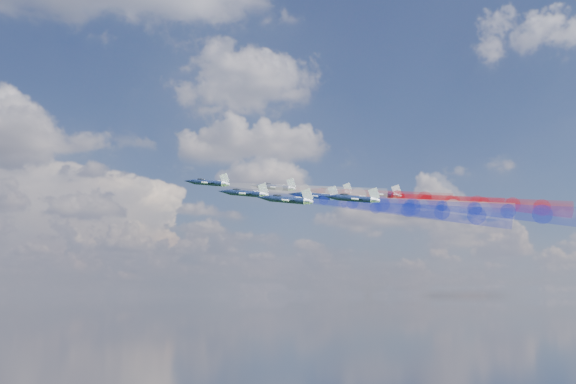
{
  "coord_description": "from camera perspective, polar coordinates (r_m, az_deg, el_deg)",
  "views": [
    {
      "loc": [
        -31.13,
        -159.21,
        147.88
      ],
      "look_at": [
        2.05,
        -0.98,
        174.4
      ],
      "focal_mm": 39.59,
      "sensor_mm": 36.0,
      "label": 1
    }
  ],
  "objects": [
    {
      "name": "jet_rear_left",
      "position": [
        147.1,
        5.95,
        -0.6
      ],
      "size": [
        17.08,
        16.28,
        7.29
      ],
      "primitive_type": null,
      "rotation": [
        0.13,
        -0.2,
        1.07
      ],
      "color": "black"
    },
    {
      "name": "trail_rear_right",
      "position": [
        169.04,
        17.18,
        -0.92
      ],
      "size": [
        38.98,
        23.82,
        10.37
      ],
      "primitive_type": null,
      "rotation": [
        0.13,
        -0.2,
        1.07
      ],
      "color": "red"
    },
    {
      "name": "jet_inner_right",
      "position": [
        175.19,
        -1.17,
        0.42
      ],
      "size": [
        17.08,
        16.28,
        7.29
      ],
      "primitive_type": null,
      "rotation": [
        0.13,
        -0.2,
        1.07
      ],
      "color": "black"
    },
    {
      "name": "jet_inner_left",
      "position": [
        156.74,
        -3.86,
        -0.12
      ],
      "size": [
        17.08,
        16.28,
        7.29
      ],
      "primitive_type": null,
      "rotation": [
        0.13,
        -0.2,
        1.07
      ],
      "color": "black"
    },
    {
      "name": "trail_outer_right",
      "position": [
        181.16,
        12.24,
        -0.63
      ],
      "size": [
        38.98,
        23.82,
        10.37
      ],
      "primitive_type": null,
      "rotation": [
        0.13,
        -0.2,
        1.07
      ],
      "color": "red"
    },
    {
      "name": "trail_inner_right",
      "position": [
        169.12,
        7.5,
        -0.27
      ],
      "size": [
        38.98,
        23.82,
        10.37
      ],
      "primitive_type": null,
      "rotation": [
        0.13,
        -0.2,
        1.07
      ],
      "color": "red"
    },
    {
      "name": "jet_outer_left",
      "position": [
        141.54,
        -0.08,
        -0.71
      ],
      "size": [
        17.08,
        16.28,
        7.29
      ],
      "primitive_type": null,
      "rotation": [
        0.13,
        -0.2,
        1.07
      ],
      "color": "black"
    },
    {
      "name": "jet_lead",
      "position": [
        171.23,
        -7.15,
        0.83
      ],
      "size": [
        17.08,
        16.28,
        7.29
      ],
      "primitive_type": null,
      "rotation": [
        0.13,
        -0.2,
        1.07
      ],
      "color": "black"
    },
    {
      "name": "jet_rear_right",
      "position": [
        170.69,
        8.17,
        -0.2
      ],
      "size": [
        17.08,
        16.28,
        7.29
      ],
      "primitive_type": null,
      "rotation": [
        0.13,
        -0.2,
        1.07
      ],
      "color": "black"
    },
    {
      "name": "trail_lead",
      "position": [
        162.46,
        1.53,
        0.13
      ],
      "size": [
        38.98,
        23.82,
        10.37
      ],
      "primitive_type": null,
      "rotation": [
        0.13,
        -0.2,
        1.07
      ],
      "color": "white"
    },
    {
      "name": "jet_outer_right",
      "position": [
        184.95,
        3.95,
        0.03
      ],
      "size": [
        17.08,
        16.28,
        7.29
      ],
      "primitive_type": null,
      "rotation": [
        0.13,
        -0.2,
        1.07
      ],
      "color": "black"
    },
    {
      "name": "trail_center_third",
      "position": [
        156.18,
        12.04,
        -1.13
      ],
      "size": [
        38.98,
        23.82,
        10.37
      ],
      "primitive_type": null,
      "rotation": [
        0.13,
        -0.2,
        1.07
      ],
      "color": "white"
    },
    {
      "name": "trail_outer_left",
      "position": [
        136.51,
        10.76,
        -1.61
      ],
      "size": [
        38.98,
        23.82,
        10.37
      ],
      "primitive_type": null,
      "rotation": [
        0.13,
        -0.2,
        1.07
      ],
      "color": "#1828D1"
    },
    {
      "name": "trail_rear_left",
      "position": [
        144.77,
        16.42,
        -1.44
      ],
      "size": [
        38.98,
        23.82,
        10.37
      ],
      "primitive_type": null,
      "rotation": [
        0.13,
        -0.2,
        1.07
      ],
      "color": "#1828D1"
    },
    {
      "name": "trail_inner_left",
      "position": [
        149.7,
        5.8,
        -0.93
      ],
      "size": [
        38.98,
        23.82,
        10.37
      ],
      "primitive_type": null,
      "rotation": [
        0.13,
        -0.2,
        1.07
      ],
      "color": "#1828D1"
    },
    {
      "name": "jet_center_third",
      "position": [
        160.35,
        2.47,
        -0.35
      ],
      "size": [
        17.08,
        16.28,
        7.29
      ],
      "primitive_type": null,
      "rotation": [
        0.13,
        -0.2,
        1.07
      ],
      "color": "black"
    }
  ]
}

